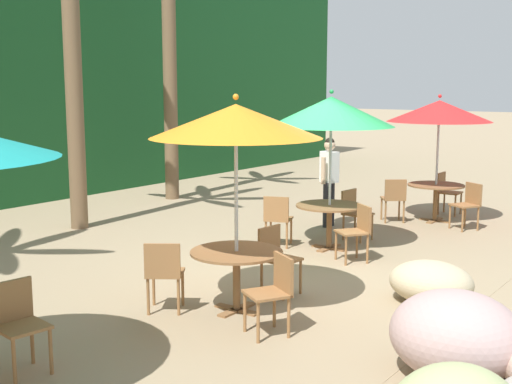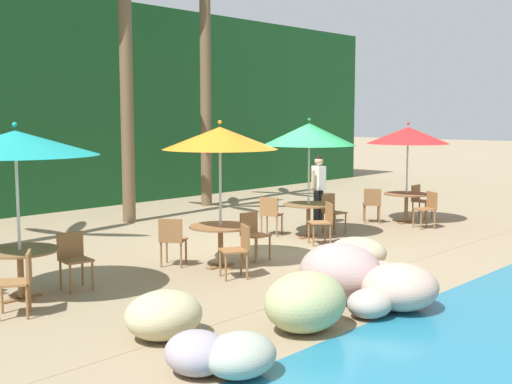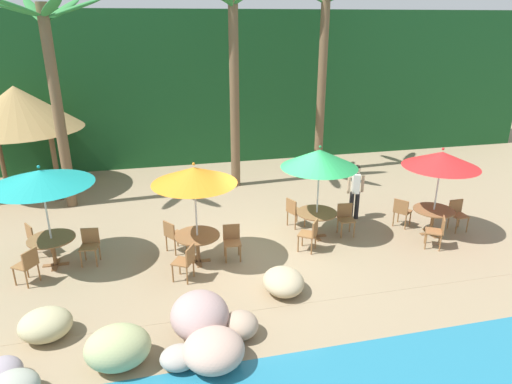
% 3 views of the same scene
% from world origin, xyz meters
% --- Properties ---
extents(ground_plane, '(120.00, 120.00, 0.00)m').
position_xyz_m(ground_plane, '(0.00, 0.00, 0.00)').
color(ground_plane, '#937F60').
extents(terrace_deck, '(18.00, 5.20, 0.01)m').
position_xyz_m(terrace_deck, '(0.00, 0.00, 0.00)').
color(terrace_deck, '#937F60').
rests_on(terrace_deck, ground).
extents(rock_seawall, '(17.03, 3.10, 0.82)m').
position_xyz_m(rock_seawall, '(-2.01, -3.09, 0.33)').
color(rock_seawall, '#B2929B').
rests_on(rock_seawall, ground).
extents(chair_teal_seaward, '(0.47, 0.48, 0.87)m').
position_xyz_m(chair_teal_seaward, '(-4.53, 0.28, 0.51)').
color(chair_teal_seaward, olive).
rests_on(chair_teal_seaward, ground).
extents(umbrella_orange, '(2.00, 2.00, 2.58)m').
position_xyz_m(umbrella_orange, '(-1.96, -0.32, 2.27)').
color(umbrella_orange, silver).
rests_on(umbrella_orange, ground).
extents(dining_table_orange, '(1.10, 1.10, 0.74)m').
position_xyz_m(dining_table_orange, '(-1.96, -0.32, 0.61)').
color(dining_table_orange, brown).
rests_on(dining_table_orange, ground).
extents(chair_orange_seaward, '(0.45, 0.46, 0.87)m').
position_xyz_m(chair_orange_seaward, '(-1.11, -0.30, 0.51)').
color(chair_orange_seaward, olive).
rests_on(chair_orange_seaward, ground).
extents(chair_orange_inland, '(0.59, 0.59, 0.87)m').
position_xyz_m(chair_orange_inland, '(-2.52, 0.33, 0.51)').
color(chair_orange_inland, olive).
rests_on(chair_orange_inland, ground).
extents(chair_orange_left, '(0.58, 0.58, 0.87)m').
position_xyz_m(chair_orange_left, '(-2.31, -1.10, 0.51)').
color(chair_orange_left, olive).
rests_on(chair_orange_left, ground).
extents(umbrella_green, '(2.03, 2.03, 2.61)m').
position_xyz_m(umbrella_green, '(1.35, 0.33, 2.25)').
color(umbrella_green, silver).
rests_on(umbrella_green, ground).
extents(dining_table_green, '(1.10, 1.10, 0.74)m').
position_xyz_m(dining_table_green, '(1.35, 0.33, 0.61)').
color(dining_table_green, brown).
rests_on(dining_table_green, ground).
extents(chair_green_seaward, '(0.46, 0.47, 0.87)m').
position_xyz_m(chair_green_seaward, '(2.20, 0.33, 0.51)').
color(chair_green_seaward, olive).
rests_on(chair_green_seaward, ground).
extents(chair_green_inland, '(0.55, 0.55, 0.87)m').
position_xyz_m(chair_green_inland, '(0.95, 1.08, 0.51)').
color(chair_green_inland, olive).
rests_on(chair_green_inland, ground).
extents(chair_green_left, '(0.59, 0.59, 0.87)m').
position_xyz_m(chair_green_left, '(0.92, -0.41, 0.51)').
color(chair_green_left, olive).
rests_on(chair_green_left, ground).
extents(umbrella_red, '(2.01, 2.01, 2.50)m').
position_xyz_m(umbrella_red, '(4.55, -0.23, 2.17)').
color(umbrella_red, silver).
rests_on(umbrella_red, ground).
extents(dining_table_red, '(1.10, 1.10, 0.74)m').
position_xyz_m(dining_table_red, '(4.55, -0.23, 0.61)').
color(dining_table_red, brown).
rests_on(dining_table_red, ground).
extents(chair_red_seaward, '(0.43, 0.44, 0.87)m').
position_xyz_m(chair_red_seaward, '(5.40, -0.13, 0.51)').
color(chair_red_seaward, olive).
rests_on(chair_red_seaward, ground).
extents(chair_red_inland, '(0.60, 0.59, 0.87)m').
position_xyz_m(chair_red_inland, '(3.95, 0.38, 0.51)').
color(chair_red_inland, olive).
rests_on(chair_red_inland, ground).
extents(chair_red_left, '(0.58, 0.58, 0.87)m').
position_xyz_m(chair_red_left, '(4.19, -1.01, 0.51)').
color(chair_red_left, olive).
rests_on(chair_red_left, ground).
extents(palm_tree_third, '(2.96, 2.83, 7.01)m').
position_xyz_m(palm_tree_third, '(3.45, 5.82, 4.58)').
color(palm_tree_third, brown).
rests_on(palm_tree_third, ground).
extents(waiter_in_white, '(0.52, 0.39, 1.70)m').
position_xyz_m(waiter_in_white, '(2.87, 1.22, 0.99)').
color(waiter_in_white, '#232328').
rests_on(waiter_in_white, ground).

